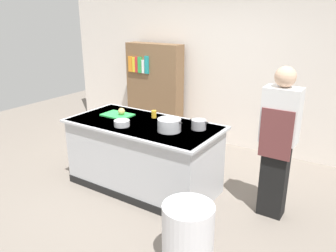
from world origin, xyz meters
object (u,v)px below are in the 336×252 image
Objects in this scene: stock_pot at (169,125)px; mixing_bowl at (122,123)px; juice_cup at (154,114)px; person_chef at (278,141)px; sauce_pan at (199,124)px; trash_bin at (188,236)px; onion at (121,111)px; bookshelf at (155,90)px.

mixing_bowl is (-0.59, -0.17, -0.04)m from stock_pot.
juice_cup is 0.06× the size of person_chef.
person_chef reaches higher than stock_pot.
sauce_pan is 0.94m from mixing_bowl.
trash_bin is at bearing -65.45° from sauce_pan.
onion is 2.05m from person_chef.
stock_pot is 3.45× the size of juice_cup.
onion is at bearing 170.44° from stock_pot.
person_chef is (1.18, 0.36, -0.06)m from stock_pot.
trash_bin is at bearing -44.59° from juice_cup.
person_chef reaches higher than bookshelf.
sauce_pan is 1.26× the size of mixing_bowl.
person_chef reaches higher than mixing_bowl.
sauce_pan is 0.93m from person_chef.
stock_pot is at bearing 96.33° from person_chef.
onion is 0.05× the size of bookshelf.
stock_pot is at bearing 16.05° from mixing_bowl.
trash_bin is 0.36× the size of person_chef.
juice_cup is (-0.45, 0.32, -0.02)m from stock_pot.
trash_bin is at bearing -49.94° from bookshelf.
trash_bin is (0.78, -0.89, -0.67)m from stock_pot.
bookshelf is (-1.79, 1.61, -0.11)m from sauce_pan.
bookshelf is at bearing 125.13° from juice_cup.
person_chef is at bearing -29.06° from bookshelf.
stock_pot is 1.23m from person_chef.
mixing_bowl is 1.95× the size of juice_cup.
sauce_pan is (1.12, 0.11, -0.01)m from onion.
mixing_bowl is 2.24m from bookshelf.
stock_pot reaches higher than onion.
sauce_pan is 2.45× the size of juice_cup.
person_chef reaches higher than onion.
bookshelf reaches higher than mixing_bowl.
mixing_bowl is at bearing 152.14° from trash_bin.
mixing_bowl is (-0.85, -0.42, -0.02)m from sauce_pan.
person_chef is (1.63, 0.03, -0.04)m from juice_cup.
juice_cup is (-0.71, 0.07, -0.01)m from sauce_pan.
stock_pot is at bearing -50.52° from bookshelf.
bookshelf reaches higher than stock_pot.
sauce_pan is at bearing 86.02° from person_chef.
onion is at bearing 85.44° from person_chef.
mixing_bowl is at bearing 96.08° from person_chef.
onion is at bearing -156.23° from juice_cup.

